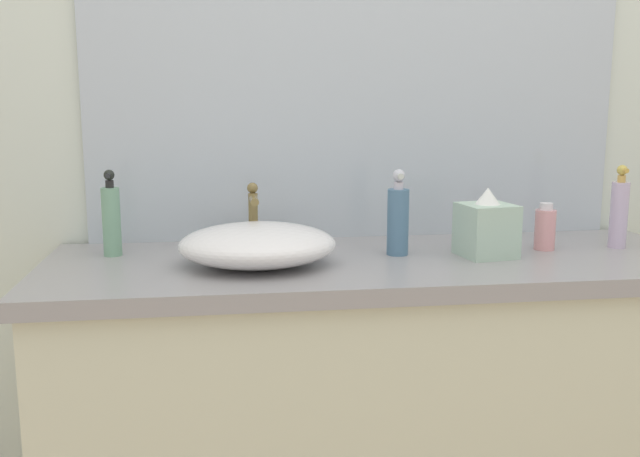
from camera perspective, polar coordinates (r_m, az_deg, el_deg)
bathroom_wall_rear at (r=2.02m, az=3.73°, el=12.41°), size 6.00×0.06×2.60m
vanity_counter at (r=1.87m, az=4.57°, el=-15.03°), size 1.61×0.57×0.85m
wall_mirror_panel at (r=1.98m, az=3.13°, el=16.29°), size 1.46×0.01×1.17m
sink_basin at (r=1.65m, az=-5.04°, el=-1.30°), size 0.36×0.32×0.10m
faucet at (r=1.82m, az=-5.38°, el=1.45°), size 0.03×0.12×0.17m
soap_dispenser at (r=1.76m, az=6.28°, el=0.82°), size 0.05×0.05×0.21m
lotion_bottle at (r=1.99m, az=22.88°, el=1.24°), size 0.05×0.05×0.22m
perfume_bottle at (r=1.81m, az=-16.41°, el=0.78°), size 0.04×0.04×0.21m
spray_can at (r=1.90m, az=17.63°, el=0.02°), size 0.05×0.05×0.12m
tissue_box at (r=1.78m, az=13.22°, el=0.11°), size 0.14×0.14×0.17m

